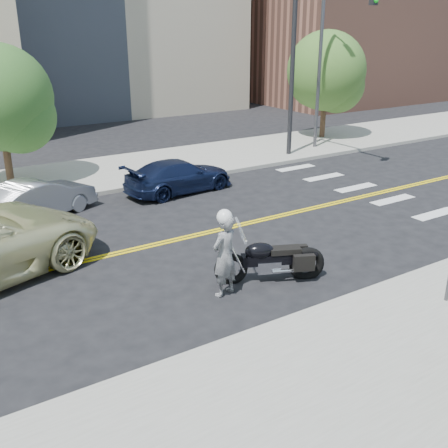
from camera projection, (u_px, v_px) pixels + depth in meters
name	position (u px, v px, depth m)	size (l,w,h in m)	color
ground_plane	(138.00, 249.00, 13.85)	(120.00, 120.00, 0.00)	black
sidewalk_near	(340.00, 410.00, 7.91)	(60.00, 5.00, 0.15)	#9E9B91
sidewalk_far	(57.00, 180.00, 19.73)	(60.00, 5.00, 0.15)	#9E9B91
building_right	(338.00, 20.00, 40.60)	(14.00, 12.00, 12.00)	#8C5947
lamp_post	(320.00, 59.00, 23.55)	(0.16, 0.16, 8.00)	#4C4C51
traffic_light	(308.00, 49.00, 21.24)	(0.28, 4.50, 7.00)	black
motorcyclist	(224.00, 253.00, 11.15)	(0.77, 0.62, 1.97)	silver
motorcycle	(271.00, 250.00, 11.87)	(2.49, 0.76, 1.51)	black
parked_car_silver	(38.00, 199.00, 15.87)	(1.29, 3.70, 1.22)	#999AA0
parked_car_blue	(179.00, 176.00, 18.43)	(1.62, 3.99, 1.16)	#151F41
tree_far_b	(326.00, 71.00, 26.03)	(3.91, 3.91, 5.41)	#382619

